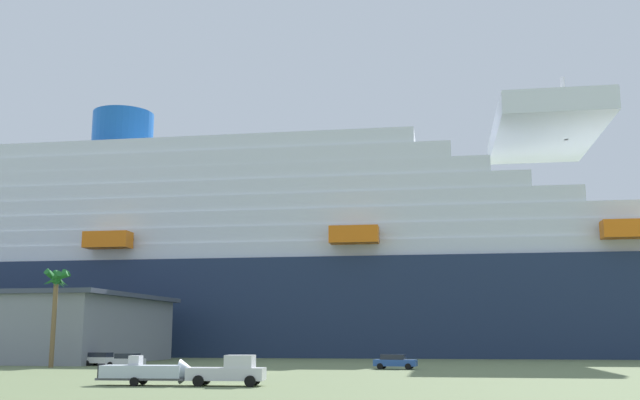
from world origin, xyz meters
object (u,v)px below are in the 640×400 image
Objects in this scene: pickup_truck at (230,371)px; parked_car_blue_suv at (395,361)px; parked_car_silver_sedan at (126,360)px; palm_tree at (56,287)px; cruise_ship at (246,270)px; small_boat_on_trailer at (152,372)px; parked_car_white_van at (102,359)px.

pickup_truck reaches higher than parked_car_blue_suv.
palm_tree is at bearing -172.26° from parked_car_silver_sedan.
small_boat_on_trailer is (15.63, -84.09, -14.84)m from cruise_ship.
small_boat_on_trailer reaches higher than parked_car_silver_sedan.
parked_car_silver_sedan is at bearing -89.16° from cruise_ship.
parked_car_blue_suv is 35.94m from parked_car_white_van.
palm_tree reaches higher than small_boat_on_trailer.
palm_tree is (-29.14, 27.44, 8.10)m from pickup_truck.
small_boat_on_trailer is at bearing -79.47° from cruise_ship.
parked_car_white_van is at bearing 174.15° from parked_car_blue_suv.
parked_car_white_van is (-35.76, 3.67, 0.00)m from parked_car_blue_suv.
parked_car_white_van is 1.05× the size of parked_car_silver_sedan.
pickup_truck is at bearing -54.28° from parked_car_silver_sedan.
cruise_ship reaches higher than small_boat_on_trailer.
parked_car_silver_sedan is (-30.60, -0.89, -0.00)m from parked_car_blue_suv.
pickup_truck is 0.69× the size of small_boat_on_trailer.
palm_tree is 12.00m from parked_car_silver_sedan.
cruise_ship is 86.81m from small_boat_on_trailer.
small_boat_on_trailer is at bearing -49.97° from palm_tree.
pickup_truck is at bearing 3.97° from small_boat_on_trailer.
pickup_truck is 5.77m from small_boat_on_trailer.
cruise_ship is at bearing 85.08° from parked_car_white_van.
parked_car_blue_suv is at bearing -59.91° from cruise_ship.
cruise_ship is 48.99× the size of parked_car_silver_sedan.
cruise_ship is 57.17m from palm_tree.
pickup_truck is 0.50× the size of palm_tree.
pickup_truck is at bearing -108.77° from parked_car_blue_suv.
cruise_ship is 45.93× the size of parked_car_blue_suv.
parked_car_white_van is at bearing 138.57° from parked_car_silver_sedan.
pickup_truck is at bearing -43.28° from palm_tree.
parked_car_silver_sedan is at bearing -41.43° from parked_car_white_van.
pickup_truck is (21.38, -83.69, -14.76)m from cruise_ship.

